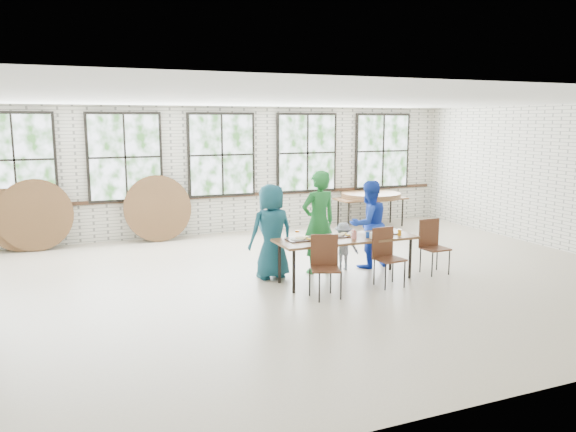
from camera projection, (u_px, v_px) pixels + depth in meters
name	position (u px, v px, depth m)	size (l,w,h in m)	color
room	(222.00, 157.00, 13.17)	(12.00, 12.00, 12.00)	#BFB298
dining_table	(346.00, 241.00, 9.36)	(2.40, 0.80, 0.74)	brown
chair_near_left	(325.00, 261.00, 8.55)	(0.54, 0.53, 0.95)	#4F2B1A
chair_near_right	(386.00, 252.00, 9.14)	(0.46, 0.45, 0.95)	#4F2B1A
chair_spare	(432.00, 242.00, 9.91)	(0.43, 0.42, 0.95)	#4F2B1A
adult_teal	(271.00, 231.00, 9.52)	(0.79, 0.52, 1.62)	#1A5566
adult_green	(319.00, 222.00, 9.84)	(0.66, 0.44, 1.82)	#1E722E
toddler	(343.00, 246.00, 10.11)	(0.56, 0.32, 0.86)	#111B37
adult_blue	(369.00, 224.00, 10.24)	(0.78, 0.61, 1.60)	blue
storage_table	(371.00, 200.00, 14.21)	(1.81, 0.77, 0.74)	brown
tabletop_clutter	(352.00, 236.00, 9.36)	(1.99, 0.63, 0.11)	black
round_tops_stacked	(371.00, 195.00, 14.19)	(1.50, 1.50, 0.13)	brown
round_tops_leaning	(74.00, 213.00, 11.90)	(4.26, 0.49, 1.49)	brown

